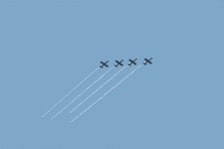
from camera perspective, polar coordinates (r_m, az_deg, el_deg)
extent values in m
cylinder|color=black|center=(302.62, 5.47, 2.05)|extent=(1.06, 9.15, 1.06)
cone|color=silver|center=(300.49, 6.19, 2.63)|extent=(1.01, 1.54, 1.01)
ellipsoid|color=#332D14|center=(302.16, 5.73, 2.32)|extent=(0.58, 2.12, 0.48)
cube|color=black|center=(302.75, 5.41, 1.99)|extent=(7.70, 1.83, 0.12)
cube|color=black|center=(304.34, 4.91, 1.60)|extent=(3.27, 1.06, 0.12)
cube|color=silver|center=(305.34, 4.90, 1.77)|extent=(0.10, 1.25, 1.64)
cylinder|color=black|center=(304.62, 4.82, 1.53)|extent=(0.79, 0.58, 0.79)
cylinder|color=black|center=(300.58, 3.16, 1.92)|extent=(1.06, 9.15, 1.06)
cone|color=silver|center=(298.29, 3.87, 2.51)|extent=(1.01, 1.54, 1.01)
ellipsoid|color=#332D14|center=(300.06, 3.43, 2.20)|extent=(0.58, 2.12, 0.48)
cube|color=black|center=(300.72, 3.10, 1.86)|extent=(7.70, 1.83, 0.12)
cube|color=black|center=(302.42, 2.62, 1.47)|extent=(3.27, 1.06, 0.12)
cube|color=silver|center=(303.42, 2.62, 1.64)|extent=(0.10, 1.25, 1.64)
cylinder|color=black|center=(302.72, 2.53, 1.40)|extent=(0.79, 0.58, 0.79)
cylinder|color=black|center=(299.51, 1.14, 1.75)|extent=(1.06, 9.15, 1.06)
cone|color=silver|center=(297.07, 1.84, 2.35)|extent=(1.01, 1.54, 1.01)
ellipsoid|color=#332D14|center=(298.93, 1.40, 2.03)|extent=(0.58, 2.12, 0.48)
cube|color=black|center=(299.66, 1.09, 1.70)|extent=(7.70, 1.83, 0.12)
cube|color=black|center=(301.45, 0.61, 1.30)|extent=(3.27, 1.06, 0.12)
cube|color=silver|center=(302.45, 0.62, 1.48)|extent=(0.10, 1.25, 1.64)
cylinder|color=black|center=(301.77, 0.53, 1.23)|extent=(0.79, 0.58, 0.79)
cylinder|color=black|center=(298.20, -1.10, 1.59)|extent=(1.06, 9.15, 1.06)
cone|color=silver|center=(295.61, -0.41, 2.19)|extent=(1.01, 1.54, 1.01)
ellipsoid|color=#332D14|center=(297.56, -0.84, 1.87)|extent=(0.58, 2.12, 0.48)
cube|color=black|center=(298.36, -1.15, 1.53)|extent=(7.70, 1.83, 0.12)
cube|color=black|center=(300.25, -1.62, 1.14)|extent=(3.27, 1.06, 0.12)
cube|color=silver|center=(301.24, -1.60, 1.31)|extent=(0.10, 1.25, 1.64)
cylinder|color=black|center=(300.59, -1.70, 1.07)|extent=(0.79, 0.58, 0.79)
cylinder|color=white|center=(323.00, -0.07, -2.44)|extent=(1.12, 78.01, 1.12)
cylinder|color=white|center=(327.95, -1.17, -3.32)|extent=(2.13, 89.71, 2.13)
cylinder|color=white|center=(318.06, -1.36, -1.83)|extent=(1.12, 62.60, 1.12)
cylinder|color=white|center=(322.08, -2.23, -2.56)|extent=(2.13, 71.99, 2.13)
cylinder|color=white|center=(320.37, -3.78, -2.43)|extent=(1.12, 71.60, 1.12)
cylinder|color=white|center=(325.25, -4.74, -3.24)|extent=(2.13, 82.34, 2.13)
cylinder|color=white|center=(318.47, -5.57, -2.32)|extent=(1.12, 65.93, 1.12)
cylinder|color=white|center=(323.10, -6.44, -3.07)|extent=(2.13, 75.82, 2.13)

